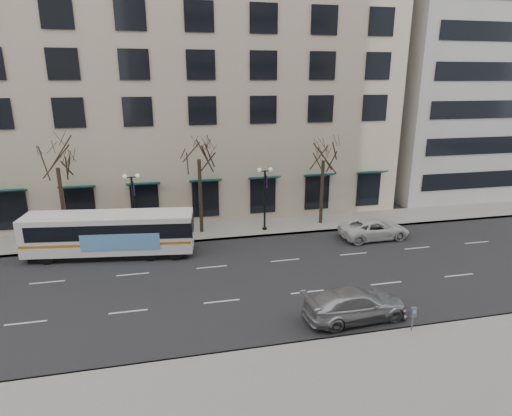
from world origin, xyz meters
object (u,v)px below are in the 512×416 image
object	(u,v)px
tree_far_left	(56,155)
tree_far_right	(324,149)
tree_far_mid	(198,147)
silver_car	(356,304)
city_bus	(111,233)
white_pickup	(374,229)
lamp_post_left	(134,204)
lamp_post_right	(265,196)
pay_station	(413,314)

from	to	relation	value
tree_far_left	tree_far_right	xyz separation A→B (m)	(20.00, 0.00, -0.28)
tree_far_left	tree_far_mid	size ratio (longest dim) A/B	0.98
tree_far_left	silver_car	xyz separation A→B (m)	(16.46, -14.28, -5.91)
city_bus	white_pickup	bearing A→B (deg)	5.21
lamp_post_left	silver_car	size ratio (longest dim) A/B	0.95
lamp_post_right	city_bus	world-z (taller)	lamp_post_right
lamp_post_right	pay_station	distance (m)	16.06
pay_station	silver_car	bearing A→B (deg)	139.19
silver_car	city_bus	bearing A→B (deg)	45.31
lamp_post_left	lamp_post_right	distance (m)	10.00
lamp_post_right	white_pickup	distance (m)	8.81
lamp_post_left	lamp_post_right	xyz separation A→B (m)	(10.00, 0.00, 0.00)
silver_car	pay_station	bearing A→B (deg)	-136.02
tree_far_right	lamp_post_left	world-z (taller)	tree_far_right
tree_far_right	city_bus	distance (m)	17.42
tree_far_left	tree_far_mid	bearing A→B (deg)	0.00
tree_far_left	white_pickup	xyz separation A→B (m)	(22.85, -3.96, -5.95)
city_bus	white_pickup	xyz separation A→B (m)	(19.32, -0.84, -0.94)
tree_far_right	white_pickup	world-z (taller)	tree_far_right
tree_far_left	lamp_post_left	bearing A→B (deg)	-6.83
tree_far_right	pay_station	world-z (taller)	tree_far_right
tree_far_right	white_pickup	distance (m)	7.49
tree_far_right	city_bus	world-z (taller)	tree_far_right
tree_far_mid	lamp_post_left	distance (m)	6.40
tree_far_mid	silver_car	distance (m)	16.82
lamp_post_left	city_bus	bearing A→B (deg)	-120.51
tree_far_right	lamp_post_left	xyz separation A→B (m)	(-14.99, -0.60, -3.48)
tree_far_right	silver_car	xyz separation A→B (m)	(-3.54, -14.28, -5.63)
tree_far_left	lamp_post_right	size ratio (longest dim) A/B	1.60
tree_far_mid	silver_car	world-z (taller)	tree_far_mid
tree_far_left	silver_car	world-z (taller)	tree_far_left
white_pickup	lamp_post_right	bearing A→B (deg)	65.10
white_pickup	lamp_post_left	bearing A→B (deg)	77.62
tree_far_right	lamp_post_right	world-z (taller)	tree_far_right
tree_far_right	white_pickup	bearing A→B (deg)	-54.24
city_bus	pay_station	distance (m)	19.89
tree_far_right	white_pickup	xyz separation A→B (m)	(2.85, -3.96, -5.68)
lamp_post_left	white_pickup	bearing A→B (deg)	-10.66
city_bus	silver_car	world-z (taller)	city_bus
tree_far_left	tree_far_mid	world-z (taller)	tree_far_mid
tree_far_right	lamp_post_left	size ratio (longest dim) A/B	1.55
tree_far_mid	city_bus	size ratio (longest dim) A/B	0.74
tree_far_left	silver_car	bearing A→B (deg)	-40.95
tree_far_mid	tree_far_right	size ratio (longest dim) A/B	1.06
tree_far_mid	pay_station	bearing A→B (deg)	-62.16
silver_car	lamp_post_right	bearing A→B (deg)	2.16
city_bus	lamp_post_left	bearing A→B (deg)	67.20
tree_far_left	tree_far_right	bearing A→B (deg)	0.00
silver_car	tree_far_left	bearing A→B (deg)	45.17
tree_far_left	lamp_post_left	size ratio (longest dim) A/B	1.60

